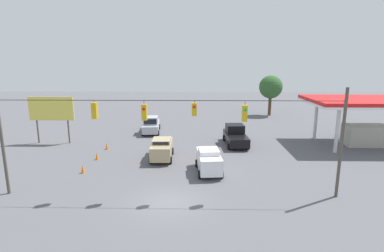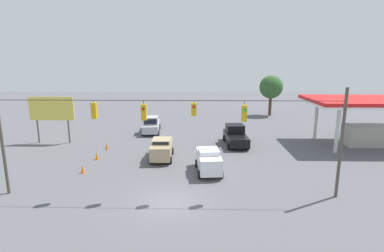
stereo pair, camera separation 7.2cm
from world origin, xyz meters
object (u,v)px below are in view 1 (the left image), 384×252
object	(u,v)px
traffic_cone_nearest	(83,169)
traffic_cone_second	(97,156)
roadside_billboard	(51,111)
sedan_tan_withflow_mid	(162,148)
sedan_white_crossing_near	(209,160)
gas_station	(369,111)
pickup_truck_silver_withflow_far	(151,125)
overhead_signal_span	(169,128)
pickup_truck_black_oncoming_far	(235,136)
traffic_cone_third	(107,146)
tree_horizon_left	(271,87)

from	to	relation	value
traffic_cone_nearest	traffic_cone_second	distance (m)	3.34
traffic_cone_nearest	roadside_billboard	size ratio (longest dim) A/B	0.14
sedan_tan_withflow_mid	sedan_white_crossing_near	xyz separation A→B (m)	(-4.23, 3.36, 0.02)
gas_station	roadside_billboard	distance (m)	33.93
pickup_truck_silver_withflow_far	gas_station	bearing A→B (deg)	167.45
overhead_signal_span	sedan_white_crossing_near	distance (m)	6.28
pickup_truck_black_oncoming_far	roadside_billboard	distance (m)	20.16
traffic_cone_third	pickup_truck_black_oncoming_far	bearing A→B (deg)	-170.84
pickup_truck_silver_withflow_far	traffic_cone_third	xyz separation A→B (m)	(3.40, 7.56, -0.63)
sedan_tan_withflow_mid	pickup_truck_silver_withflow_far	world-z (taller)	pickup_truck_silver_withflow_far
traffic_cone_second	tree_horizon_left	world-z (taller)	tree_horizon_left
pickup_truck_black_oncoming_far	pickup_truck_silver_withflow_far	xyz separation A→B (m)	(10.01, -5.40, -0.00)
pickup_truck_black_oncoming_far	traffic_cone_second	world-z (taller)	pickup_truck_black_oncoming_far
pickup_truck_silver_withflow_far	traffic_cone_third	distance (m)	8.31
sedan_tan_withflow_mid	pickup_truck_silver_withflow_far	distance (m)	10.71
sedan_white_crossing_near	traffic_cone_second	size ratio (longest dim) A/B	5.95
pickup_truck_silver_withflow_far	sedan_white_crossing_near	xyz separation A→B (m)	(-6.85, 13.75, 0.04)
pickup_truck_black_oncoming_far	traffic_cone_second	size ratio (longest dim) A/B	7.60
traffic_cone_second	tree_horizon_left	xyz separation A→B (m)	(-21.14, -23.45, 4.33)
traffic_cone_nearest	tree_horizon_left	world-z (taller)	tree_horizon_left
pickup_truck_silver_withflow_far	sedan_white_crossing_near	bearing A→B (deg)	116.48
overhead_signal_span	traffic_cone_second	xyz separation A→B (m)	(7.42, -7.24, -4.28)
pickup_truck_black_oncoming_far	roadside_billboard	bearing A→B (deg)	-0.57
pickup_truck_black_oncoming_far	sedan_white_crossing_near	distance (m)	8.93
roadside_billboard	tree_horizon_left	world-z (taller)	tree_horizon_left
sedan_tan_withflow_mid	traffic_cone_second	xyz separation A→B (m)	(5.94, 0.46, -0.64)
pickup_truck_silver_withflow_far	tree_horizon_left	distance (m)	22.14
traffic_cone_second	roadside_billboard	bearing A→B (deg)	-40.31
pickup_truck_silver_withflow_far	gas_station	distance (m)	24.69
traffic_cone_second	traffic_cone_third	bearing A→B (deg)	-88.71
gas_station	roadside_billboard	bearing A→B (deg)	-0.22
sedan_white_crossing_near	gas_station	size ratio (longest dim) A/B	0.33
sedan_white_crossing_near	roadside_billboard	xyz separation A→B (m)	(16.83, -8.55, 2.62)
sedan_tan_withflow_mid	traffic_cone_third	xyz separation A→B (m)	(6.02, -2.83, -0.64)
pickup_truck_silver_withflow_far	traffic_cone_nearest	world-z (taller)	pickup_truck_silver_withflow_far
sedan_tan_withflow_mid	sedan_white_crossing_near	bearing A→B (deg)	141.54
traffic_cone_third	overhead_signal_span	bearing A→B (deg)	125.44
traffic_cone_nearest	traffic_cone_third	distance (m)	6.63
traffic_cone_third	roadside_billboard	world-z (taller)	roadside_billboard
traffic_cone_nearest	tree_horizon_left	bearing A→B (deg)	-128.31
traffic_cone_third	tree_horizon_left	xyz separation A→B (m)	(-21.22, -20.16, 4.33)
gas_station	tree_horizon_left	xyz separation A→B (m)	(6.13, -17.93, 1.00)
sedan_tan_withflow_mid	sedan_white_crossing_near	distance (m)	5.40
overhead_signal_span	traffic_cone_third	xyz separation A→B (m)	(7.49, -10.52, -4.28)
sedan_white_crossing_near	tree_horizon_left	size ratio (longest dim) A/B	0.63
sedan_tan_withflow_mid	traffic_cone_second	distance (m)	5.99
pickup_truck_black_oncoming_far	pickup_truck_silver_withflow_far	size ratio (longest dim) A/B	0.95
pickup_truck_black_oncoming_far	traffic_cone_second	distance (m)	14.41
pickup_truck_silver_withflow_far	sedan_white_crossing_near	world-z (taller)	pickup_truck_silver_withflow_far
gas_station	roadside_billboard	world-z (taller)	roadside_billboard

